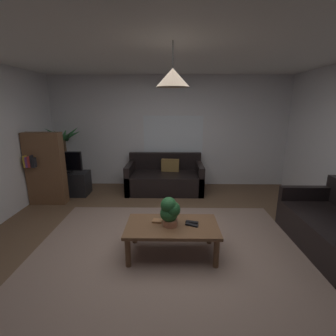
{
  "coord_description": "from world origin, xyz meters",
  "views": [
    {
      "loc": [
        0.05,
        -2.9,
        1.89
      ],
      "look_at": [
        0.0,
        0.3,
        1.05
      ],
      "focal_mm": 25.79,
      "sensor_mm": 36.0,
      "label": 1
    }
  ],
  "objects_px": {
    "remote_on_table_1": "(192,222)",
    "bookshelf_corner": "(45,169)",
    "remote_on_table_0": "(192,225)",
    "coffee_table": "(172,229)",
    "book_on_table_0": "(157,221)",
    "couch_under_window": "(165,179)",
    "tv_stand": "(68,183)",
    "couch_right_side": "(336,230)",
    "pendant_lamp": "(173,78)",
    "potted_palm_corner": "(66,159)",
    "potted_plant_on_table": "(170,211)",
    "tv": "(65,162)"
  },
  "relations": [
    {
      "from": "remote_on_table_1",
      "to": "bookshelf_corner",
      "type": "bearing_deg",
      "value": 75.11
    },
    {
      "from": "remote_on_table_0",
      "to": "bookshelf_corner",
      "type": "height_order",
      "value": "bookshelf_corner"
    },
    {
      "from": "coffee_table",
      "to": "book_on_table_0",
      "type": "relative_size",
      "value": 9.89
    },
    {
      "from": "couch_under_window",
      "to": "book_on_table_0",
      "type": "bearing_deg",
      "value": -90.9
    },
    {
      "from": "tv_stand",
      "to": "bookshelf_corner",
      "type": "relative_size",
      "value": 0.64
    },
    {
      "from": "couch_right_side",
      "to": "remote_on_table_1",
      "type": "xyz_separation_m",
      "value": [
        -1.94,
        -0.1,
        0.15
      ]
    },
    {
      "from": "coffee_table",
      "to": "book_on_table_0",
      "type": "distance_m",
      "value": 0.22
    },
    {
      "from": "couch_right_side",
      "to": "pendant_lamp",
      "type": "xyz_separation_m",
      "value": [
        -2.2,
        -0.16,
        1.9
      ]
    },
    {
      "from": "remote_on_table_1",
      "to": "potted_palm_corner",
      "type": "height_order",
      "value": "potted_palm_corner"
    },
    {
      "from": "potted_plant_on_table",
      "to": "bookshelf_corner",
      "type": "distance_m",
      "value": 2.93
    },
    {
      "from": "tv",
      "to": "remote_on_table_1",
      "type": "bearing_deg",
      "value": -39.52
    },
    {
      "from": "coffee_table",
      "to": "couch_under_window",
      "type": "bearing_deg",
      "value": 93.74
    },
    {
      "from": "tv",
      "to": "potted_palm_corner",
      "type": "distance_m",
      "value": 0.49
    },
    {
      "from": "couch_under_window",
      "to": "pendant_lamp",
      "type": "distance_m",
      "value": 3.07
    },
    {
      "from": "pendant_lamp",
      "to": "book_on_table_0",
      "type": "bearing_deg",
      "value": 156.8
    },
    {
      "from": "tv_stand",
      "to": "tv",
      "type": "distance_m",
      "value": 0.48
    },
    {
      "from": "coffee_table",
      "to": "bookshelf_corner",
      "type": "bearing_deg",
      "value": 145.59
    },
    {
      "from": "remote_on_table_0",
      "to": "pendant_lamp",
      "type": "xyz_separation_m",
      "value": [
        -0.25,
        0.02,
        1.75
      ]
    },
    {
      "from": "tv",
      "to": "pendant_lamp",
      "type": "bearing_deg",
      "value": -43.32
    },
    {
      "from": "tv_stand",
      "to": "tv",
      "type": "xyz_separation_m",
      "value": [
        0.0,
        -0.02,
        0.48
      ]
    },
    {
      "from": "couch_right_side",
      "to": "tv_stand",
      "type": "height_order",
      "value": "couch_right_side"
    },
    {
      "from": "couch_under_window",
      "to": "book_on_table_0",
      "type": "xyz_separation_m",
      "value": [
        -0.04,
        -2.32,
        0.15
      ]
    },
    {
      "from": "potted_plant_on_table",
      "to": "couch_right_side",
      "type": "bearing_deg",
      "value": 4.02
    },
    {
      "from": "coffee_table",
      "to": "tv",
      "type": "relative_size",
      "value": 1.64
    },
    {
      "from": "couch_right_side",
      "to": "potted_plant_on_table",
      "type": "height_order",
      "value": "couch_right_side"
    },
    {
      "from": "potted_plant_on_table",
      "to": "bookshelf_corner",
      "type": "xyz_separation_m",
      "value": [
        -2.41,
        1.67,
        0.09
      ]
    },
    {
      "from": "coffee_table",
      "to": "tv",
      "type": "xyz_separation_m",
      "value": [
        -2.25,
        2.12,
        0.38
      ]
    },
    {
      "from": "couch_right_side",
      "to": "remote_on_table_1",
      "type": "distance_m",
      "value": 1.95
    },
    {
      "from": "remote_on_table_0",
      "to": "potted_plant_on_table",
      "type": "distance_m",
      "value": 0.33
    },
    {
      "from": "coffee_table",
      "to": "remote_on_table_1",
      "type": "bearing_deg",
      "value": 12.03
    },
    {
      "from": "couch_under_window",
      "to": "bookshelf_corner",
      "type": "height_order",
      "value": "bookshelf_corner"
    },
    {
      "from": "remote_on_table_1",
      "to": "tv",
      "type": "xyz_separation_m",
      "value": [
        -2.51,
        2.07,
        0.3
      ]
    },
    {
      "from": "couch_right_side",
      "to": "remote_on_table_0",
      "type": "xyz_separation_m",
      "value": [
        -1.95,
        -0.17,
        0.15
      ]
    },
    {
      "from": "couch_right_side",
      "to": "remote_on_table_1",
      "type": "relative_size",
      "value": 9.55
    },
    {
      "from": "potted_palm_corner",
      "to": "potted_plant_on_table",
      "type": "bearing_deg",
      "value": -47.23
    },
    {
      "from": "remote_on_table_0",
      "to": "tv",
      "type": "relative_size",
      "value": 0.22
    },
    {
      "from": "book_on_table_0",
      "to": "remote_on_table_0",
      "type": "relative_size",
      "value": 0.74
    },
    {
      "from": "remote_on_table_1",
      "to": "tv_stand",
      "type": "distance_m",
      "value": 3.27
    },
    {
      "from": "couch_under_window",
      "to": "tv",
      "type": "bearing_deg",
      "value": -172.39
    },
    {
      "from": "coffee_table",
      "to": "potted_palm_corner",
      "type": "xyz_separation_m",
      "value": [
        -2.42,
        2.58,
        0.34
      ]
    },
    {
      "from": "couch_under_window",
      "to": "remote_on_table_0",
      "type": "bearing_deg",
      "value": -80.49
    },
    {
      "from": "book_on_table_0",
      "to": "remote_on_table_1",
      "type": "relative_size",
      "value": 0.74
    },
    {
      "from": "tv_stand",
      "to": "remote_on_table_0",
      "type": "bearing_deg",
      "value": -40.86
    },
    {
      "from": "couch_under_window",
      "to": "tv_stand",
      "type": "bearing_deg",
      "value": -172.97
    },
    {
      "from": "couch_under_window",
      "to": "couch_right_side",
      "type": "relative_size",
      "value": 1.09
    },
    {
      "from": "book_on_table_0",
      "to": "potted_plant_on_table",
      "type": "distance_m",
      "value": 0.26
    },
    {
      "from": "couch_under_window",
      "to": "coffee_table",
      "type": "bearing_deg",
      "value": -86.26
    },
    {
      "from": "couch_right_side",
      "to": "bookshelf_corner",
      "type": "xyz_separation_m",
      "value": [
        -4.63,
        1.51,
        0.43
      ]
    },
    {
      "from": "bookshelf_corner",
      "to": "tv_stand",
      "type": "bearing_deg",
      "value": 68.73
    },
    {
      "from": "couch_under_window",
      "to": "bookshelf_corner",
      "type": "relative_size",
      "value": 1.19
    }
  ]
}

